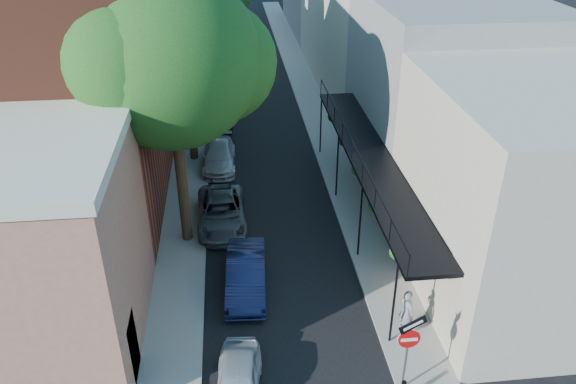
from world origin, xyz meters
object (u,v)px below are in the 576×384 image
object	(u,v)px
parked_car_a	(238,383)
parked_car_c	(222,212)
oak_near	(182,60)
parked_car_f	(216,92)
parked_car_b	(246,274)
parked_car_d	(219,156)
parked_car_e	(219,115)
pedestrian	(406,312)
oak_mid	(191,31)
sign_post	(409,342)

from	to	relation	value
parked_car_a	parked_car_c	xyz separation A→B (m)	(-0.43, 9.82, 0.06)
oak_near	parked_car_f	size ratio (longest dim) A/B	3.05
parked_car_b	parked_car_d	size ratio (longest dim) A/B	0.98
oak_near	parked_car_f	distance (m)	18.69
parked_car_e	parked_car_f	xyz separation A→B (m)	(-0.23, 4.67, -0.09)
parked_car_b	pedestrian	bearing A→B (deg)	-27.10
oak_near	oak_mid	world-z (taller)	oak_near
oak_mid	parked_car_d	distance (m)	6.63
sign_post	parked_car_d	distance (m)	17.04
parked_car_d	parked_car_f	world-z (taller)	parked_car_d
parked_car_e	oak_near	bearing A→B (deg)	-93.17
sign_post	oak_mid	distance (m)	19.14
oak_mid	parked_car_d	size ratio (longest dim) A/B	2.39
parked_car_b	parked_car_e	distance (m)	16.41
parked_car_b	sign_post	bearing A→B (deg)	-46.80
sign_post	parked_car_d	size ratio (longest dim) A/B	0.70
parked_car_a	sign_post	bearing A→B (deg)	1.63
parked_car_b	parked_car_a	bearing A→B (deg)	-91.94
parked_car_b	parked_car_f	xyz separation A→B (m)	(-1.20, 21.06, -0.07)
parked_car_d	pedestrian	xyz separation A→B (m)	(6.29, -13.70, 0.40)
oak_near	parked_car_e	distance (m)	14.48
sign_post	oak_mid	world-z (taller)	oak_mid
oak_mid	parked_car_d	bearing A→B (deg)	-50.12
parked_car_b	parked_car_d	xyz separation A→B (m)	(-1.01, 10.61, -0.07)
parked_car_c	parked_car_e	size ratio (longest dim) A/B	1.13
parked_car_a	pedestrian	bearing A→B (deg)	24.74
parked_car_b	parked_car_f	distance (m)	21.09
oak_mid	parked_car_a	bearing A→B (deg)	-84.75
pedestrian	parked_car_c	bearing A→B (deg)	15.74
parked_car_a	parked_car_e	size ratio (longest dim) A/B	0.83
parked_car_f	pedestrian	size ratio (longest dim) A/B	2.08
oak_near	parked_car_b	bearing A→B (deg)	-62.93
parked_car_a	parked_car_f	xyz separation A→B (m)	(-0.74, 26.17, 0.03)
parked_car_e	pedestrian	distance (m)	20.46
parked_car_a	parked_car_d	distance (m)	15.73
parked_car_b	pedestrian	distance (m)	6.13
sign_post	parked_car_b	xyz separation A→B (m)	(-4.56, 5.44, -1.35)
parked_car_b	parked_car_c	world-z (taller)	parked_car_b
parked_car_a	parked_car_e	distance (m)	21.50
parked_car_c	parked_car_f	distance (m)	16.35
parked_car_b	parked_car_e	size ratio (longest dim) A/B	1.01
parked_car_a	parked_car_e	bearing A→B (deg)	96.74
parked_car_d	parked_car_f	bearing A→B (deg)	92.28
oak_mid	pedestrian	distance (m)	17.66
oak_near	pedestrian	distance (m)	12.15
oak_near	parked_car_c	world-z (taller)	oak_near
oak_near	parked_car_f	bearing A→B (deg)	87.45
parked_car_d	parked_car_b	bearing A→B (deg)	-83.36
oak_mid	parked_car_b	xyz separation A→B (m)	(2.02, -11.82, -6.37)
parked_car_a	parked_car_b	xyz separation A→B (m)	(0.46, 5.11, 0.10)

